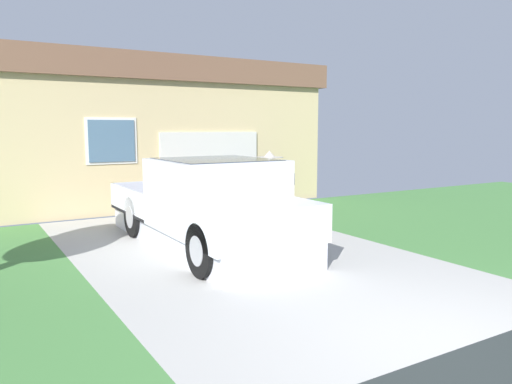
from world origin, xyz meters
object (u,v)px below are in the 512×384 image
(wheeled_trash_bin, at_px, (273,186))
(pickup_truck, at_px, (212,209))
(house_with_garage, at_px, (122,132))
(person_with_hat, at_px, (269,189))
(handbag, at_px, (275,233))

(wheeled_trash_bin, bearing_deg, pickup_truck, -135.87)
(pickup_truck, distance_m, wheeled_trash_bin, 4.84)
(pickup_truck, relative_size, wheeled_trash_bin, 4.88)
(house_with_garage, bearing_deg, wheeled_trash_bin, -56.04)
(person_with_hat, relative_size, wheeled_trash_bin, 1.62)
(handbag, distance_m, wheeled_trash_bin, 4.04)
(house_with_garage, bearing_deg, pickup_truck, -94.56)
(wheeled_trash_bin, bearing_deg, house_with_garage, 123.96)
(handbag, distance_m, house_with_garage, 7.90)
(house_with_garage, distance_m, wheeled_trash_bin, 5.33)
(pickup_truck, xyz_separation_m, handbag, (1.32, -0.02, -0.57))
(handbag, bearing_deg, person_with_hat, 98.06)
(person_with_hat, distance_m, house_with_garage, 7.58)
(pickup_truck, bearing_deg, handbag, 179.05)
(handbag, xyz_separation_m, house_with_garage, (-0.71, 7.64, 1.87))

